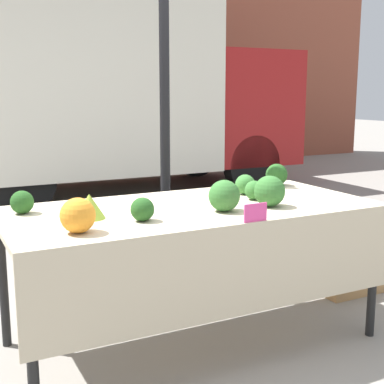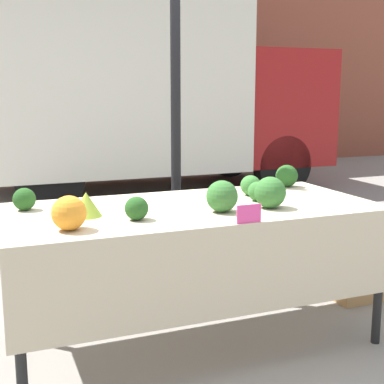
{
  "view_description": "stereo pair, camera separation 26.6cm",
  "coord_description": "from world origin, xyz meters",
  "views": [
    {
      "loc": [
        -1.32,
        -2.61,
        1.43
      ],
      "look_at": [
        0.0,
        0.0,
        0.88
      ],
      "focal_mm": 50.0,
      "sensor_mm": 36.0,
      "label": 1
    },
    {
      "loc": [
        -1.08,
        -2.72,
        1.43
      ],
      "look_at": [
        0.0,
        0.0,
        0.88
      ],
      "focal_mm": 50.0,
      "sensor_mm": 36.0,
      "label": 2
    }
  ],
  "objects": [
    {
      "name": "broccoli_head_0",
      "position": [
        0.09,
        -0.2,
        0.89
      ],
      "size": [
        0.17,
        0.17,
        0.17
      ],
      "color": "#336B2D",
      "rests_on": "market_table"
    },
    {
      "name": "broccoli_head_6",
      "position": [
        -0.38,
        -0.21,
        0.86
      ],
      "size": [
        0.12,
        0.12,
        0.12
      ],
      "color": "#23511E",
      "rests_on": "market_table"
    },
    {
      "name": "broccoli_head_3",
      "position": [
        0.82,
        0.34,
        0.88
      ],
      "size": [
        0.15,
        0.15,
        0.15
      ],
      "color": "#23511E",
      "rests_on": "market_table"
    },
    {
      "name": "produce_crate",
      "position": [
        1.38,
        0.22,
        0.15
      ],
      "size": [
        0.49,
        0.36,
        0.3
      ],
      "color": "tan",
      "rests_on": "ground_plane"
    },
    {
      "name": "market_table",
      "position": [
        0.0,
        -0.07,
        0.72
      ],
      "size": [
        2.08,
        0.97,
        0.8
      ],
      "color": "beige",
      "rests_on": "ground_plane"
    },
    {
      "name": "broccoli_head_1",
      "position": [
        0.38,
        -0.2,
        0.89
      ],
      "size": [
        0.17,
        0.17,
        0.17
      ],
      "color": "#336B2D",
      "rests_on": "market_table"
    },
    {
      "name": "ground_plane",
      "position": [
        0.0,
        0.0,
        0.0
      ],
      "size": [
        40.0,
        40.0,
        0.0
      ],
      "primitive_type": "plane",
      "color": "gray"
    },
    {
      "name": "romanesco_head",
      "position": [
        -0.6,
        -0.04,
        0.87
      ],
      "size": [
        0.16,
        0.16,
        0.13
      ],
      "color": "#93B238",
      "rests_on": "market_table"
    },
    {
      "name": "tent_pole",
      "position": [
        0.2,
        0.82,
        1.13
      ],
      "size": [
        0.07,
        0.07,
        2.25
      ],
      "color": "black",
      "rests_on": "ground_plane"
    },
    {
      "name": "broccoli_head_5",
      "position": [
        0.41,
        -0.01,
        0.86
      ],
      "size": [
        0.11,
        0.11,
        0.11
      ],
      "color": "#336B2D",
      "rests_on": "market_table"
    },
    {
      "name": "orange_cauliflower",
      "position": [
        -0.72,
        -0.29,
        0.89
      ],
      "size": [
        0.16,
        0.16,
        0.16
      ],
      "color": "orange",
      "rests_on": "market_table"
    },
    {
      "name": "broccoli_head_4",
      "position": [
        0.45,
        0.16,
        0.87
      ],
      "size": [
        0.13,
        0.13,
        0.13
      ],
      "color": "#387533",
      "rests_on": "market_table"
    },
    {
      "name": "broccoli_head_2",
      "position": [
        -0.88,
        0.23,
        0.87
      ],
      "size": [
        0.12,
        0.12,
        0.12
      ],
      "color": "#23511E",
      "rests_on": "market_table"
    },
    {
      "name": "price_sign",
      "position": [
        0.11,
        -0.47,
        0.85
      ],
      "size": [
        0.13,
        0.01,
        0.09
      ],
      "color": "#EF4793",
      "rests_on": "market_table"
    },
    {
      "name": "parked_truck",
      "position": [
        1.14,
        4.71,
        1.43
      ],
      "size": [
        4.87,
        2.16,
        2.68
      ],
      "color": "silver",
      "rests_on": "ground_plane"
    }
  ]
}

